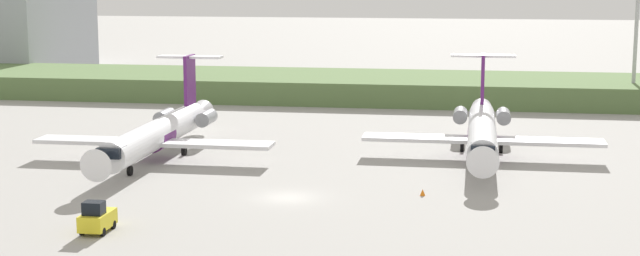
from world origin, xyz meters
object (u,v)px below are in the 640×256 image
(antenna_mast, at_px, (636,27))
(safety_cone_front_marker, at_px, (423,192))
(regional_jet_second, at_px, (159,132))
(baggage_tug, at_px, (97,218))
(regional_jet_third, at_px, (482,130))

(antenna_mast, height_order, safety_cone_front_marker, antenna_mast)
(regional_jet_second, relative_size, safety_cone_front_marker, 56.36)
(safety_cone_front_marker, bearing_deg, baggage_tug, -146.05)
(safety_cone_front_marker, bearing_deg, regional_jet_second, 156.19)
(regional_jet_third, xyz_separation_m, safety_cone_front_marker, (-4.72, -17.68, -2.26))
(regional_jet_third, height_order, safety_cone_front_marker, regional_jet_third)
(regional_jet_third, bearing_deg, baggage_tug, -129.24)
(regional_jet_second, bearing_deg, safety_cone_front_marker, -23.81)
(regional_jet_third, distance_m, antenna_mast, 42.90)
(regional_jet_third, relative_size, antenna_mast, 1.22)
(antenna_mast, height_order, baggage_tug, antenna_mast)
(regional_jet_second, relative_size, regional_jet_third, 1.00)
(regional_jet_second, distance_m, safety_cone_front_marker, 28.33)
(regional_jet_second, distance_m, antenna_mast, 66.99)
(regional_jet_second, height_order, safety_cone_front_marker, regional_jet_second)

